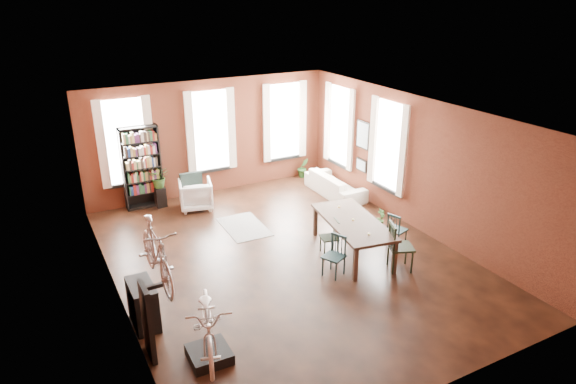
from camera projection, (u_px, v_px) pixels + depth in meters
room at (283, 155)px, 11.00m from camera, size 9.00×9.04×3.22m
dining_table at (352, 237)px, 11.26m from camera, size 1.41×2.45×0.79m
dining_chair_a at (334, 256)px, 10.37m from camera, size 0.52×0.52×0.85m
dining_chair_b at (329, 237)px, 11.23m from camera, size 0.44×0.44×0.80m
dining_chair_c at (401, 247)px, 10.56m from camera, size 0.63×0.63×1.04m
dining_chair_d at (397, 230)px, 11.57m from camera, size 0.47×0.47×0.81m
bookshelf at (142, 167)px, 13.41m from camera, size 1.00×0.32×2.20m
white_armchair at (196, 193)px, 13.54m from camera, size 0.98×0.95×0.85m
cream_sofa at (335, 181)px, 14.45m from camera, size 0.61×2.08×0.81m
striped_rug at (244, 227)px, 12.62m from camera, size 1.00×1.55×0.01m
bike_trainer at (209, 354)px, 8.12m from camera, size 0.64×0.64×0.18m
bike_wall_rack at (147, 322)px, 7.98m from camera, size 0.16×0.60×1.30m
console_table at (143, 304)px, 8.86m from camera, size 0.40×0.80×0.80m
plant_stand at (160, 197)px, 13.71m from camera, size 0.29×0.29×0.53m
plant_by_sofa at (303, 173)px, 15.88m from camera, size 0.40×0.65×0.28m
plant_small at (381, 222)px, 12.69m from camera, size 0.30×0.47×0.15m
bicycle_floor at (207, 297)px, 7.76m from camera, size 0.92×1.15×1.91m
bicycle_hung at (154, 234)px, 7.53m from camera, size 0.47×1.00×1.66m
plant_on_stand at (159, 179)px, 13.57m from camera, size 0.67×0.71×0.46m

